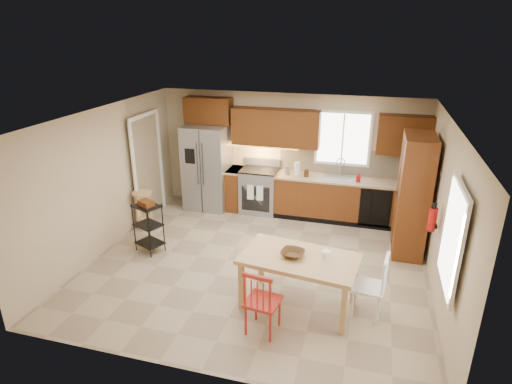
{
  "coord_description": "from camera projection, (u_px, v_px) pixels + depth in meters",
  "views": [
    {
      "loc": [
        1.66,
        -6.04,
        3.75
      ],
      "look_at": [
        -0.13,
        0.4,
        1.15
      ],
      "focal_mm": 30.0,
      "sensor_mm": 36.0,
      "label": 1
    }
  ],
  "objects": [
    {
      "name": "paper_towel",
      "position": [
        297.0,
        169.0,
        8.69
      ],
      "size": [
        0.12,
        0.12,
        0.28
      ],
      "primitive_type": "cylinder",
      "color": "white",
      "rests_on": "base_cabinet_run"
    },
    {
      "name": "table_jar",
      "position": [
        326.0,
        255.0,
        5.86
      ],
      "size": [
        0.13,
        0.13,
        0.14
      ],
      "primitive_type": "cylinder",
      "rotation": [
        0.0,
        0.0,
        -0.13
      ],
      "color": "white",
      "rests_on": "dining_table"
    },
    {
      "name": "upper_left_block",
      "position": [
        276.0,
        127.0,
        8.68
      ],
      "size": [
        1.8,
        0.35,
        0.75
      ],
      "primitive_type": "cube",
      "color": "#552A0E",
      "rests_on": "wall_back"
    },
    {
      "name": "chair_red",
      "position": [
        263.0,
        300.0,
        5.48
      ],
      "size": [
        0.49,
        0.49,
        0.94
      ],
      "primitive_type": null,
      "rotation": [
        0.0,
        0.0,
        -0.13
      ],
      "color": "#B0241B",
      "rests_on": "floor"
    },
    {
      "name": "range_stove",
      "position": [
        259.0,
        191.0,
        9.13
      ],
      "size": [
        0.76,
        0.63,
        0.92
      ],
      "primitive_type": "cube",
      "color": "gray",
      "rests_on": "floor"
    },
    {
      "name": "wall_right",
      "position": [
        444.0,
        215.0,
        6.06
      ],
      "size": [
        0.02,
        5.0,
        2.5
      ],
      "primitive_type": "cube",
      "color": "#CCB793",
      "rests_on": "ground"
    },
    {
      "name": "wall_left",
      "position": [
        105.0,
        180.0,
        7.43
      ],
      "size": [
        0.02,
        5.0,
        2.5
      ],
      "primitive_type": "cube",
      "color": "#CCB793",
      "rests_on": "ground"
    },
    {
      "name": "dining_table",
      "position": [
        299.0,
        282.0,
        6.01
      ],
      "size": [
        1.69,
        1.09,
        0.78
      ],
      "primitive_type": null,
      "rotation": [
        0.0,
        0.0,
        -0.13
      ],
      "color": "tan",
      "rests_on": "floor"
    },
    {
      "name": "dishwasher",
      "position": [
        375.0,
        208.0,
        8.29
      ],
      "size": [
        0.6,
        0.02,
        0.78
      ],
      "primitive_type": "cube",
      "color": "black",
      "rests_on": "floor"
    },
    {
      "name": "wall_front",
      "position": [
        194.0,
        281.0,
        4.5
      ],
      "size": [
        5.5,
        0.02,
        2.5
      ],
      "primitive_type": "cube",
      "color": "#CCB793",
      "rests_on": "ground"
    },
    {
      "name": "undercab_glow",
      "position": [
        261.0,
        146.0,
        8.88
      ],
      "size": [
        1.6,
        0.3,
        0.01
      ],
      "primitive_type": "cube",
      "color": "#FFBF66",
      "rests_on": "wall_back"
    },
    {
      "name": "utility_cart",
      "position": [
        149.0,
        227.0,
        7.49
      ],
      "size": [
        0.56,
        0.51,
        0.91
      ],
      "primitive_type": null,
      "rotation": [
        0.0,
        0.0,
        -0.41
      ],
      "color": "black",
      "rests_on": "floor"
    },
    {
      "name": "soap_bottle",
      "position": [
        359.0,
        177.0,
        8.35
      ],
      "size": [
        0.09,
        0.09,
        0.19
      ],
      "primitive_type": "imported",
      "color": "#AF0D0C",
      "rests_on": "base_cabinet_run"
    },
    {
      "name": "canister_steel",
      "position": [
        287.0,
        170.0,
        8.75
      ],
      "size": [
        0.11,
        0.11,
        0.18
      ],
      "primitive_type": "cylinder",
      "color": "gray",
      "rests_on": "base_cabinet_run"
    },
    {
      "name": "base_cabinet_narrow",
      "position": [
        235.0,
        189.0,
        9.28
      ],
      "size": [
        0.3,
        0.6,
        0.9
      ],
      "primitive_type": "cube",
      "color": "#642F12",
      "rests_on": "floor"
    },
    {
      "name": "pantry",
      "position": [
        413.0,
        196.0,
        7.29
      ],
      "size": [
        0.5,
        0.95,
        2.1
      ],
      "primitive_type": "cube",
      "color": "#642F12",
      "rests_on": "floor"
    },
    {
      "name": "ceiling",
      "position": [
        257.0,
        117.0,
        6.29
      ],
      "size": [
        5.5,
        5.0,
        0.02
      ],
      "primitive_type": "cube",
      "color": "silver",
      "rests_on": "ground"
    },
    {
      "name": "refrigerator",
      "position": [
        207.0,
        167.0,
        9.2
      ],
      "size": [
        0.92,
        0.75,
        1.82
      ],
      "primitive_type": "cube",
      "color": "gray",
      "rests_on": "floor"
    },
    {
      "name": "window_right",
      "position": [
        453.0,
        238.0,
        4.97
      ],
      "size": [
        0.04,
        1.02,
        1.32
      ],
      "primitive_type": "cube",
      "color": "white",
      "rests_on": "wall_right"
    },
    {
      "name": "backsplash",
      "position": [
        351.0,
        162.0,
        8.68
      ],
      "size": [
        2.92,
        0.03,
        0.55
      ],
      "primitive_type": "cube",
      "color": "beige",
      "rests_on": "wall_back"
    },
    {
      "name": "chair_white",
      "position": [
        369.0,
        286.0,
        5.79
      ],
      "size": [
        0.49,
        0.49,
        0.94
      ],
      "primitive_type": null,
      "rotation": [
        0.0,
        0.0,
        1.44
      ],
      "color": "white",
      "rests_on": "floor"
    },
    {
      "name": "window_back",
      "position": [
        343.0,
        138.0,
        8.55
      ],
      "size": [
        1.12,
        0.04,
        1.12
      ],
      "primitive_type": "cube",
      "color": "white",
      "rests_on": "wall_back"
    },
    {
      "name": "bar_stool",
      "position": [
        144.0,
        211.0,
        8.33
      ],
      "size": [
        0.5,
        0.5,
        0.78
      ],
      "primitive_type": null,
      "rotation": [
        0.0,
        0.0,
        0.43
      ],
      "color": "tan",
      "rests_on": "floor"
    },
    {
      "name": "canister_wood",
      "position": [
        306.0,
        173.0,
        8.63
      ],
      "size": [
        0.1,
        0.1,
        0.14
      ],
      "primitive_type": "cylinder",
      "color": "#452A12",
      "rests_on": "base_cabinet_run"
    },
    {
      "name": "sink",
      "position": [
        339.0,
        180.0,
        8.58
      ],
      "size": [
        0.62,
        0.46,
        0.16
      ],
      "primitive_type": "cube",
      "color": "gray",
      "rests_on": "base_cabinet_run"
    },
    {
      "name": "base_cabinet_run",
      "position": [
        347.0,
        200.0,
        8.69
      ],
      "size": [
        2.92,
        0.6,
        0.9
      ],
      "primitive_type": "cube",
      "color": "#642F12",
      "rests_on": "floor"
    },
    {
      "name": "wall_back",
      "position": [
        289.0,
        153.0,
        8.99
      ],
      "size": [
        5.5,
        0.02,
        2.5
      ],
      "primitive_type": "cube",
      "color": "#CCB793",
      "rests_on": "ground"
    },
    {
      "name": "upper_right_block",
      "position": [
        405.0,
        135.0,
        8.06
      ],
      "size": [
        1.0,
        0.35,
        0.75
      ],
      "primitive_type": "cube",
      "color": "#552A0E",
      "rests_on": "wall_back"
    },
    {
      "name": "floor",
      "position": [
        257.0,
        265.0,
        7.19
      ],
      "size": [
        5.5,
        5.5,
        0.0
      ],
      "primitive_type": "plane",
      "color": "tan",
      "rests_on": "ground"
    },
    {
      "name": "table_bowl",
      "position": [
        293.0,
        256.0,
        5.89
      ],
      "size": [
        0.36,
        0.36,
        0.08
      ],
      "primitive_type": "imported",
      "rotation": [
        0.0,
        0.0,
        -0.13
      ],
      "color": "#452A12",
      "rests_on": "dining_table"
    },
    {
      "name": "fire_extinguisher",
      "position": [
        432.0,
        219.0,
        6.27
      ],
      "size": [
        0.12,
        0.12,
        0.36
      ],
      "primitive_type": "cylinder",
      "color": "#AF0D0C",
      "rests_on": "wall_right"
    },
    {
      "name": "upper_over_fridge",
      "position": [
        208.0,
        110.0,
        8.94
      ],
      "size": [
        1.0,
        0.35,
        0.55
      ],
      "primitive_type": "cube",
      "color": "#552A0E",
      "rests_on": "wall_back"
    },
    {
      "name": "doorway",
      "position": [
        147.0,
        169.0,
        8.65
      ],
      "size": [
        0.04,
        0.95,
        2.1
      ],
      "primitive_type": "cube",
      "color": "#8C7A59",
      "rests_on": "wall_left"
    }
  ]
}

